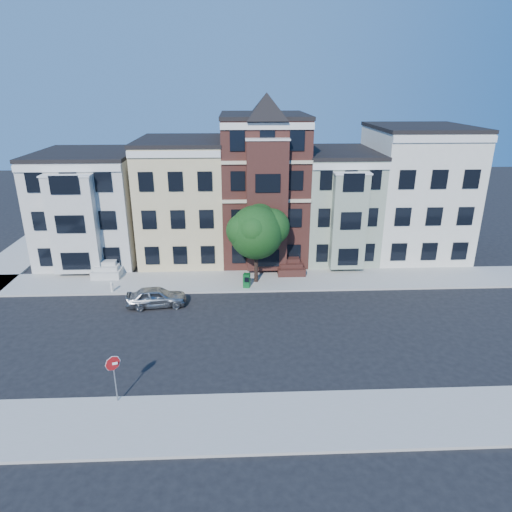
{
  "coord_description": "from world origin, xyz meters",
  "views": [
    {
      "loc": [
        -2.34,
        -24.8,
        14.46
      ],
      "look_at": [
        -1.16,
        2.56,
        4.2
      ],
      "focal_mm": 32.0,
      "sensor_mm": 36.0,
      "label": 1
    }
  ],
  "objects_px": {
    "fire_hydrant": "(112,288)",
    "newspaper_box": "(247,281)",
    "parked_car": "(156,297)",
    "stop_sign": "(115,376)",
    "street_tree": "(256,236)"
  },
  "relations": [
    {
      "from": "fire_hydrant",
      "to": "parked_car",
      "type": "bearing_deg",
      "value": -31.15
    },
    {
      "from": "parked_car",
      "to": "newspaper_box",
      "type": "height_order",
      "value": "parked_car"
    },
    {
      "from": "street_tree",
      "to": "parked_car",
      "type": "distance_m",
      "value": 8.58
    },
    {
      "from": "parked_car",
      "to": "stop_sign",
      "type": "height_order",
      "value": "stop_sign"
    },
    {
      "from": "parked_car",
      "to": "stop_sign",
      "type": "bearing_deg",
      "value": 172.81
    },
    {
      "from": "parked_car",
      "to": "fire_hydrant",
      "type": "bearing_deg",
      "value": 52.94
    },
    {
      "from": "fire_hydrant",
      "to": "newspaper_box",
      "type": "bearing_deg",
      "value": 2.16
    },
    {
      "from": "street_tree",
      "to": "fire_hydrant",
      "type": "height_order",
      "value": "street_tree"
    },
    {
      "from": "newspaper_box",
      "to": "stop_sign",
      "type": "bearing_deg",
      "value": -103.07
    },
    {
      "from": "stop_sign",
      "to": "street_tree",
      "type": "bearing_deg",
      "value": 45.32
    },
    {
      "from": "fire_hydrant",
      "to": "stop_sign",
      "type": "relative_size",
      "value": 0.22
    },
    {
      "from": "fire_hydrant",
      "to": "stop_sign",
      "type": "distance_m",
      "value": 13.1
    },
    {
      "from": "street_tree",
      "to": "stop_sign",
      "type": "xyz_separation_m",
      "value": [
        -7.33,
        -14.01,
        -2.33
      ]
    },
    {
      "from": "street_tree",
      "to": "fire_hydrant",
      "type": "xyz_separation_m",
      "value": [
        -10.72,
        -1.41,
        -3.43
      ]
    },
    {
      "from": "fire_hydrant",
      "to": "stop_sign",
      "type": "xyz_separation_m",
      "value": [
        3.39,
        -12.6,
        1.1
      ]
    }
  ]
}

